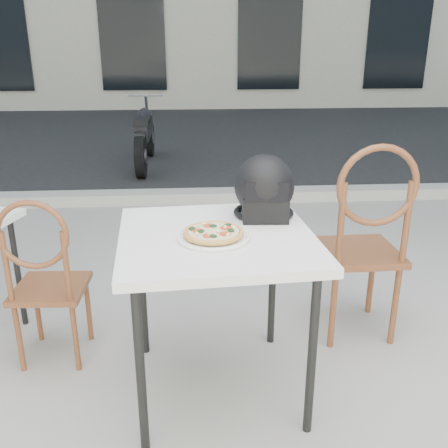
{
  "coord_description": "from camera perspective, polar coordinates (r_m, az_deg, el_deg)",
  "views": [
    {
      "loc": [
        -0.38,
        -2.21,
        1.63
      ],
      "look_at": [
        -0.23,
        -0.13,
        0.87
      ],
      "focal_mm": 40.0,
      "sensor_mm": 36.0,
      "label": 1
    }
  ],
  "objects": [
    {
      "name": "cafe_chair_main",
      "position": [
        2.84,
        15.81,
        -1.05
      ],
      "size": [
        0.46,
        0.46,
        1.16
      ],
      "rotation": [
        0.0,
        0.0,
        3.16
      ],
      "color": "brown",
      "rests_on": "ground"
    },
    {
      "name": "cafe_table_main",
      "position": [
        2.27,
        -0.85,
        -2.9
      ],
      "size": [
        0.93,
        0.93,
        0.82
      ],
      "rotation": [
        0.0,
        0.0,
        0.07
      ],
      "color": "white",
      "rests_on": "ground"
    },
    {
      "name": "curb",
      "position": [
        5.45,
        0.12,
        3.26
      ],
      "size": [
        30.0,
        0.25,
        0.12
      ],
      "primitive_type": "cube",
      "color": "#A3A198",
      "rests_on": "ground"
    },
    {
      "name": "plate",
      "position": [
        2.18,
        -1.22,
        -1.47
      ],
      "size": [
        0.34,
        0.34,
        0.02
      ],
      "rotation": [
        0.0,
        0.0,
        -0.08
      ],
      "color": "white",
      "rests_on": "cafe_table_main"
    },
    {
      "name": "street_asphalt",
      "position": [
        9.36,
        -1.7,
        9.98
      ],
      "size": [
        30.0,
        8.0,
        0.0
      ],
      "primitive_type": "cube",
      "color": "black",
      "rests_on": "ground"
    },
    {
      "name": "ground",
      "position": [
        2.77,
        4.84,
        -16.16
      ],
      "size": [
        80.0,
        80.0,
        0.0
      ],
      "primitive_type": "plane",
      "color": "#9B9893",
      "rests_on": "ground"
    },
    {
      "name": "cafe_chair_side",
      "position": [
        2.71,
        -19.86,
        -5.34
      ],
      "size": [
        0.38,
        0.38,
        0.95
      ],
      "rotation": [
        0.0,
        0.0,
        3.09
      ],
      "color": "brown",
      "rests_on": "ground"
    },
    {
      "name": "helmet",
      "position": [
        2.44,
        4.63,
        3.95
      ],
      "size": [
        0.32,
        0.33,
        0.3
      ],
      "rotation": [
        0.0,
        0.0,
        -0.06
      ],
      "color": "black",
      "rests_on": "cafe_table_main"
    },
    {
      "name": "pizza",
      "position": [
        2.17,
        -1.22,
        -0.95
      ],
      "size": [
        0.34,
        0.34,
        0.03
      ],
      "rotation": [
        0.0,
        0.0,
        0.33
      ],
      "color": "tan",
      "rests_on": "plate"
    },
    {
      "name": "motorcycle",
      "position": [
        7.07,
        -9.04,
        9.85
      ],
      "size": [
        0.49,
        1.88,
        0.94
      ],
      "rotation": [
        0.0,
        0.0,
        -0.01
      ],
      "color": "black",
      "rests_on": "street_asphalt"
    }
  ]
}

